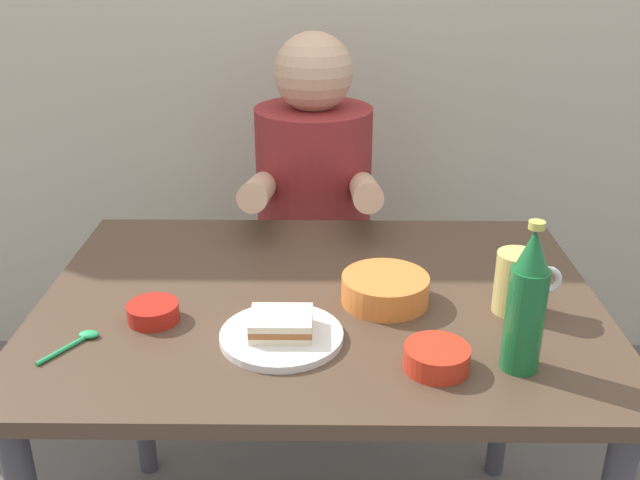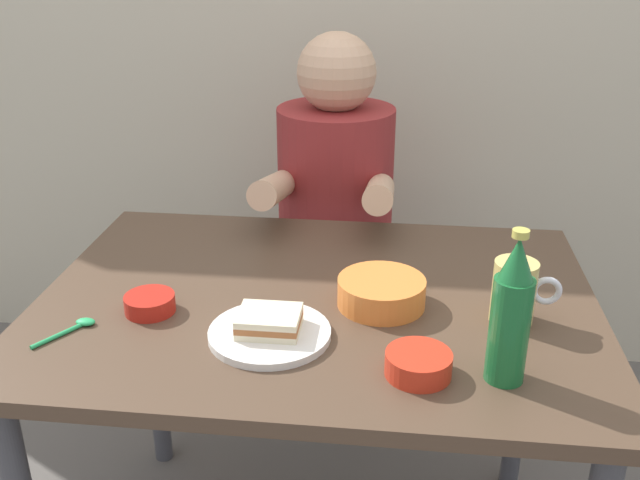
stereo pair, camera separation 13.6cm
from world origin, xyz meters
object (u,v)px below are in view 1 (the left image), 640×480
(beer_mug, at_px, (517,282))
(soup_bowl_orange, at_px, (385,288))
(dining_table, at_px, (320,337))
(sandwich, at_px, (281,324))
(stool, at_px, (314,311))
(beer_bottle, at_px, (526,304))
(person_seated, at_px, (314,182))
(plate_orange, at_px, (282,336))

(beer_mug, distance_m, soup_bowl_orange, 0.25)
(dining_table, relative_size, beer_mug, 8.73)
(sandwich, bearing_deg, beer_mug, 13.92)
(stool, relative_size, beer_mug, 3.57)
(beer_bottle, bearing_deg, sandwich, 168.43)
(person_seated, xyz_separation_m, beer_bottle, (0.36, -0.86, 0.09))
(dining_table, distance_m, soup_bowl_orange, 0.18)
(dining_table, relative_size, stool, 2.44)
(soup_bowl_orange, bearing_deg, person_seated, 103.29)
(soup_bowl_orange, bearing_deg, sandwich, -143.90)
(sandwich, relative_size, beer_bottle, 0.42)
(dining_table, bearing_deg, plate_orange, -112.12)
(beer_mug, bearing_deg, soup_bowl_orange, 172.45)
(stool, relative_size, person_seated, 0.63)
(dining_table, distance_m, plate_orange, 0.20)
(plate_orange, bearing_deg, person_seated, 86.91)
(dining_table, height_order, soup_bowl_orange, soup_bowl_orange)
(dining_table, bearing_deg, beer_mug, -8.23)
(person_seated, height_order, beer_mug, person_seated)
(plate_orange, relative_size, beer_mug, 1.75)
(stool, relative_size, plate_orange, 2.05)
(dining_table, distance_m, beer_bottle, 0.46)
(stool, height_order, person_seated, person_seated)
(sandwich, height_order, soup_bowl_orange, soup_bowl_orange)
(beer_bottle, bearing_deg, beer_mug, 78.72)
(soup_bowl_orange, bearing_deg, dining_table, 170.47)
(dining_table, distance_m, stool, 0.70)
(beer_bottle, bearing_deg, person_seated, 112.52)
(beer_mug, relative_size, beer_bottle, 0.48)
(person_seated, distance_m, beer_mug, 0.78)
(person_seated, distance_m, plate_orange, 0.78)
(soup_bowl_orange, bearing_deg, stool, 103.07)
(plate_orange, height_order, soup_bowl_orange, soup_bowl_orange)
(dining_table, xyz_separation_m, stool, (-0.02, 0.63, -0.30))
(dining_table, height_order, beer_mug, beer_mug)
(beer_bottle, bearing_deg, soup_bowl_orange, 132.82)
(stool, height_order, plate_orange, plate_orange)
(stool, distance_m, person_seated, 0.42)
(plate_orange, bearing_deg, sandwich, 0.00)
(plate_orange, xyz_separation_m, beer_mug, (0.44, 0.11, 0.05))
(plate_orange, xyz_separation_m, beer_bottle, (0.40, -0.08, 0.11))
(sandwich, bearing_deg, person_seated, 86.91)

